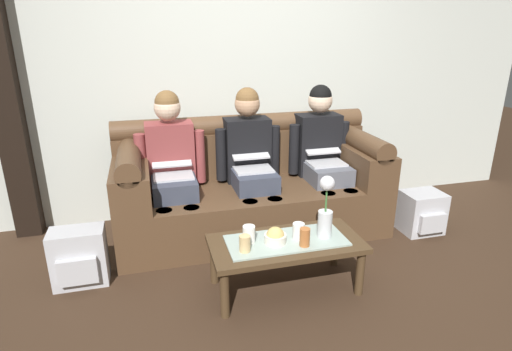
{
  "coord_description": "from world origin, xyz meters",
  "views": [
    {
      "loc": [
        -0.83,
        -2.11,
        1.69
      ],
      "look_at": [
        -0.01,
        0.95,
        0.57
      ],
      "focal_mm": 29.46,
      "sensor_mm": 36.0,
      "label": 1
    }
  ],
  "objects_px": {
    "person_left": "(172,163)",
    "cup_far_left": "(249,234)",
    "couch": "(250,188)",
    "coffee_table": "(286,247)",
    "backpack_left": "(79,258)",
    "person_middle": "(250,157)",
    "snack_bowl": "(275,237)",
    "cup_near_right": "(245,244)",
    "cup_far_center": "(298,231)",
    "flower_vase": "(326,210)",
    "backpack_right": "(422,213)",
    "cup_near_left": "(305,237)",
    "person_right": "(322,151)"
  },
  "relations": [
    {
      "from": "person_left",
      "to": "cup_far_left",
      "type": "distance_m",
      "value": 1.04
    },
    {
      "from": "cup_far_left",
      "to": "couch",
      "type": "bearing_deg",
      "value": 75.22
    },
    {
      "from": "coffee_table",
      "to": "backpack_left",
      "type": "distance_m",
      "value": 1.41
    },
    {
      "from": "person_middle",
      "to": "snack_bowl",
      "type": "distance_m",
      "value": 1.01
    },
    {
      "from": "cup_near_right",
      "to": "cup_far_center",
      "type": "bearing_deg",
      "value": 11.31
    },
    {
      "from": "flower_vase",
      "to": "couch",
      "type": "bearing_deg",
      "value": 105.04
    },
    {
      "from": "backpack_left",
      "to": "flower_vase",
      "type": "bearing_deg",
      "value": -15.16
    },
    {
      "from": "snack_bowl",
      "to": "backpack_right",
      "type": "bearing_deg",
      "value": 18.99
    },
    {
      "from": "couch",
      "to": "backpack_right",
      "type": "height_order",
      "value": "couch"
    },
    {
      "from": "person_left",
      "to": "cup_far_center",
      "type": "xyz_separation_m",
      "value": [
        0.74,
        -0.95,
        -0.24
      ]
    },
    {
      "from": "couch",
      "to": "person_middle",
      "type": "xyz_separation_m",
      "value": [
        0.0,
        -0.0,
        0.29
      ]
    },
    {
      "from": "cup_near_left",
      "to": "cup_near_right",
      "type": "xyz_separation_m",
      "value": [
        -0.38,
        0.03,
        -0.01
      ]
    },
    {
      "from": "person_middle",
      "to": "cup_near_left",
      "type": "height_order",
      "value": "person_middle"
    },
    {
      "from": "person_right",
      "to": "cup_far_center",
      "type": "bearing_deg",
      "value": -120.8
    },
    {
      "from": "flower_vase",
      "to": "cup_near_left",
      "type": "distance_m",
      "value": 0.24
    },
    {
      "from": "person_left",
      "to": "person_right",
      "type": "relative_size",
      "value": 1.0
    },
    {
      "from": "couch",
      "to": "coffee_table",
      "type": "height_order",
      "value": "couch"
    },
    {
      "from": "cup_near_left",
      "to": "backpack_left",
      "type": "distance_m",
      "value": 1.54
    },
    {
      "from": "person_left",
      "to": "backpack_right",
      "type": "xyz_separation_m",
      "value": [
        2.06,
        -0.46,
        -0.48
      ]
    },
    {
      "from": "cup_near_left",
      "to": "cup_far_center",
      "type": "relative_size",
      "value": 1.15
    },
    {
      "from": "cup_near_right",
      "to": "backpack_right",
      "type": "xyz_separation_m",
      "value": [
        1.7,
        0.57,
        -0.24
      ]
    },
    {
      "from": "coffee_table",
      "to": "cup_far_center",
      "type": "distance_m",
      "value": 0.14
    },
    {
      "from": "snack_bowl",
      "to": "cup_near_left",
      "type": "distance_m",
      "value": 0.19
    },
    {
      "from": "person_left",
      "to": "coffee_table",
      "type": "bearing_deg",
      "value": -55.67
    },
    {
      "from": "person_middle",
      "to": "backpack_right",
      "type": "height_order",
      "value": "person_middle"
    },
    {
      "from": "person_left",
      "to": "flower_vase",
      "type": "bearing_deg",
      "value": -46.75
    },
    {
      "from": "person_right",
      "to": "backpack_right",
      "type": "bearing_deg",
      "value": -31.16
    },
    {
      "from": "snack_bowl",
      "to": "cup_far_left",
      "type": "distance_m",
      "value": 0.17
    },
    {
      "from": "cup_far_center",
      "to": "person_middle",
      "type": "bearing_deg",
      "value": 95.1
    },
    {
      "from": "cup_far_center",
      "to": "couch",
      "type": "bearing_deg",
      "value": 95.08
    },
    {
      "from": "cup_near_right",
      "to": "cup_far_center",
      "type": "height_order",
      "value": "same"
    },
    {
      "from": "backpack_right",
      "to": "cup_near_right",
      "type": "bearing_deg",
      "value": -161.58
    },
    {
      "from": "cup_near_right",
      "to": "cup_far_left",
      "type": "relative_size",
      "value": 0.9
    },
    {
      "from": "person_left",
      "to": "backpack_right",
      "type": "distance_m",
      "value": 2.16
    },
    {
      "from": "flower_vase",
      "to": "person_right",
      "type": "bearing_deg",
      "value": 68.12
    },
    {
      "from": "couch",
      "to": "cup_near_right",
      "type": "distance_m",
      "value": 1.07
    },
    {
      "from": "cup_far_left",
      "to": "cup_near_left",
      "type": "bearing_deg",
      "value": -21.61
    },
    {
      "from": "coffee_table",
      "to": "snack_bowl",
      "type": "height_order",
      "value": "snack_bowl"
    },
    {
      "from": "snack_bowl",
      "to": "cup_near_left",
      "type": "relative_size",
      "value": 1.2
    },
    {
      "from": "backpack_right",
      "to": "flower_vase",
      "type": "bearing_deg",
      "value": -155.97
    },
    {
      "from": "person_middle",
      "to": "cup_near_left",
      "type": "bearing_deg",
      "value": -85.28
    },
    {
      "from": "snack_bowl",
      "to": "cup_far_center",
      "type": "relative_size",
      "value": 1.37
    },
    {
      "from": "snack_bowl",
      "to": "backpack_left",
      "type": "distance_m",
      "value": 1.35
    },
    {
      "from": "person_middle",
      "to": "couch",
      "type": "bearing_deg",
      "value": 90.0
    },
    {
      "from": "cup_near_left",
      "to": "cup_near_right",
      "type": "relative_size",
      "value": 1.14
    },
    {
      "from": "backpack_right",
      "to": "snack_bowl",
      "type": "bearing_deg",
      "value": -161.01
    },
    {
      "from": "person_right",
      "to": "person_middle",
      "type": "bearing_deg",
      "value": -179.99
    },
    {
      "from": "person_left",
      "to": "backpack_right",
      "type": "height_order",
      "value": "person_left"
    },
    {
      "from": "person_right",
      "to": "snack_bowl",
      "type": "xyz_separation_m",
      "value": [
        -0.73,
        -0.97,
        -0.25
      ]
    },
    {
      "from": "person_right",
      "to": "coffee_table",
      "type": "bearing_deg",
      "value": -124.33
    }
  ]
}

